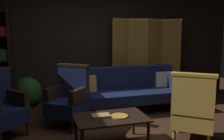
{
  "coord_description": "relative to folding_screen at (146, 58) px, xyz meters",
  "views": [
    {
      "loc": [
        -1.2,
        -3.19,
        1.58
      ],
      "look_at": [
        0.0,
        0.8,
        0.95
      ],
      "focal_mm": 39.84,
      "sensor_mm": 36.0,
      "label": 1
    }
  ],
  "objects": [
    {
      "name": "folding_screen",
      "position": [
        0.0,
        0.0,
        0.0
      ],
      "size": [
        1.69,
        0.32,
        1.9
      ],
      "color": "olive",
      "rests_on": "ground_plane"
    },
    {
      "name": "armchair_wing_right",
      "position": [
        -1.99,
        -1.26,
        -0.5
      ],
      "size": [
        0.81,
        0.81,
        1.04
      ],
      "color": "black",
      "rests_on": "ground_plane"
    },
    {
      "name": "brass_tray",
      "position": [
        -1.41,
        -2.23,
        -0.56
      ],
      "size": [
        0.24,
        0.24,
        0.02
      ],
      "primitive_type": "cylinder",
      "color": "gold",
      "rests_on": "coffee_table"
    },
    {
      "name": "coffee_table",
      "position": [
        -1.53,
        -2.2,
        -0.61
      ],
      "size": [
        1.0,
        0.64,
        0.42
      ],
      "color": "black",
      "rests_on": "ground_plane"
    },
    {
      "name": "back_wall",
      "position": [
        -1.27,
        0.26,
        0.41
      ],
      "size": [
        7.2,
        0.1,
        2.8
      ],
      "primitive_type": "cube",
      "color": "black",
      "rests_on": "ground_plane"
    },
    {
      "name": "potted_plant",
      "position": [
        -2.66,
        -0.78,
        -0.53
      ],
      "size": [
        0.5,
        0.5,
        0.79
      ],
      "color": "brown",
      "rests_on": "ground_plane"
    },
    {
      "name": "armchair_wing_left",
      "position": [
        -3.04,
        -1.43,
        -0.5
      ],
      "size": [
        0.82,
        0.82,
        1.04
      ],
      "color": "black",
      "rests_on": "ground_plane"
    },
    {
      "name": "velvet_couch",
      "position": [
        -0.72,
        -0.74,
        -0.53
      ],
      "size": [
        2.12,
        0.78,
        0.88
      ],
      "color": "black",
      "rests_on": "ground_plane"
    },
    {
      "name": "armchair_gilt_accent",
      "position": [
        -0.37,
        -2.44,
        -0.5
      ],
      "size": [
        0.81,
        0.81,
        1.04
      ],
      "color": "#B78E33",
      "rests_on": "ground_plane"
    },
    {
      "name": "book_tan_leather",
      "position": [
        -1.66,
        -2.16,
        -0.55
      ],
      "size": [
        0.25,
        0.18,
        0.03
      ],
      "primitive_type": "cube",
      "rotation": [
        0.0,
        0.0,
        -0.03
      ],
      "color": "#9E7A47",
      "rests_on": "coffee_table"
    }
  ]
}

